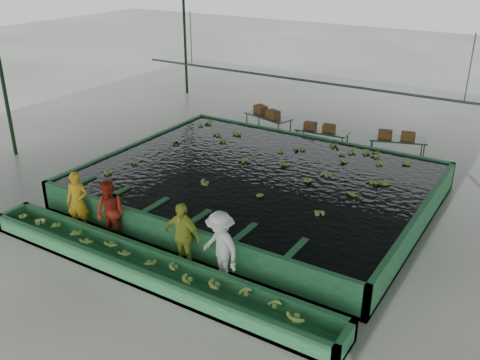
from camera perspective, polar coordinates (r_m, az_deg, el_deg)
The scene contains 21 objects.
ground at distance 15.57m, azimuth -0.98°, elevation -4.00°, with size 80.00×80.00×0.00m, color gray.
shed_roof at distance 13.95m, azimuth -1.12°, elevation 14.47°, with size 20.00×22.00×0.04m, color gray.
shed_posts at distance 14.57m, azimuth -1.04°, elevation 4.72°, with size 20.00×22.00×5.00m, color black, non-canonical shape.
flotation_tank at distance 16.52m, azimuth 1.84°, elevation -0.55°, with size 10.00×8.00×0.90m, color #296D3C, non-canonical shape.
tank_water at distance 16.36m, azimuth 1.86°, elevation 0.72°, with size 9.70×7.70×0.00m, color black.
sorting_trough at distance 12.99m, azimuth -9.75°, elevation -9.28°, with size 10.00×1.00×0.50m, color #296D3C, non-canonical shape.
cableway_rail at distance 18.65m, azimuth 7.46°, elevation 10.42°, with size 0.08×0.08×14.00m, color #59605B.
rail_hanger_left at distance 20.99m, azimuth -5.26°, elevation 14.80°, with size 0.04×0.04×2.00m, color #59605B.
rail_hanger_right at distance 17.04m, azimuth 23.32°, elevation 10.88°, with size 0.04×0.04×2.00m, color #59605B.
worker_a at distance 15.21m, azimuth -16.94°, elevation -2.23°, with size 0.62×0.41×1.70m, color gold.
worker_b at distance 14.38m, azimuth -13.68°, elevation -3.36°, with size 0.84×0.65×1.72m, color #AA2B16.
worker_c at distance 12.94m, azimuth -6.18°, elevation -5.95°, with size 1.02×0.43×1.75m, color #BDC93A.
worker_d at distance 12.36m, azimuth -2.12°, elevation -7.21°, with size 1.17×0.67×1.80m, color white.
packing_table_left at distance 21.95m, azimuth 3.02°, elevation 5.75°, with size 2.02×0.81×0.92m, color #59605B, non-canonical shape.
packing_table_mid at distance 20.48m, azimuth 8.73°, elevation 4.10°, with size 1.95×0.78×0.89m, color #59605B, non-canonical shape.
packing_table_right at distance 20.16m, azimuth 16.37°, elevation 3.08°, with size 1.98×0.79×0.90m, color #59605B, non-canonical shape.
box_stack_left at distance 21.85m, azimuth 2.86°, elevation 6.93°, with size 1.38×0.38×0.30m, color brown, non-canonical shape.
box_stack_mid at distance 20.34m, azimuth 8.47°, elevation 5.30°, with size 1.18×0.33×0.25m, color brown, non-canonical shape.
box_stack_right at distance 19.93m, azimuth 16.31°, elevation 4.24°, with size 1.28×0.35×0.28m, color brown, non-canonical shape.
floating_bananas at distance 17.00m, azimuth 3.22°, elevation 1.62°, with size 8.82×6.02×0.12m, color #85A841, non-canonical shape.
trough_bananas at distance 12.91m, azimuth -9.80°, elevation -8.72°, with size 9.36×0.62×0.12m, color #85A841, non-canonical shape.
Camera 1 is at (7.51, -11.53, 7.28)m, focal length 40.00 mm.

